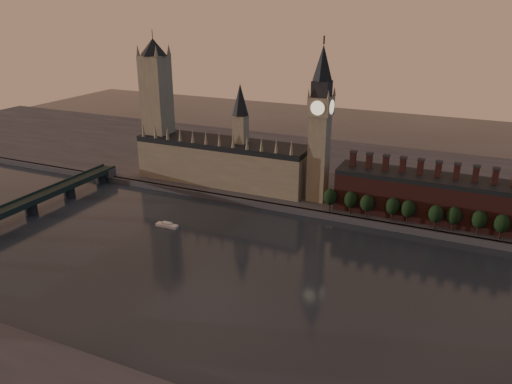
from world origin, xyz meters
TOP-DOWN VIEW (x-y plane):
  - ground at (0.00, 0.00)m, footprint 900.00×900.00m
  - north_bank at (0.00, 178.04)m, footprint 900.00×182.00m
  - palace_of_westminster at (-64.41, 114.91)m, footprint 130.00×30.30m
  - victoria_tower at (-120.00, 115.00)m, footprint 24.00×24.00m
  - big_ben at (10.00, 110.00)m, footprint 15.00×15.00m
  - chimney_block at (80.00, 110.00)m, footprint 110.00×25.00m
  - embankment_tree_0 at (23.68, 94.40)m, footprint 8.60×8.60m
  - embankment_tree_1 at (36.88, 95.30)m, footprint 8.60×8.60m
  - embankment_tree_2 at (47.53, 93.72)m, footprint 8.60×8.60m
  - embankment_tree_3 at (62.96, 95.11)m, footprint 8.60×8.60m
  - embankment_tree_4 at (72.16, 94.86)m, footprint 8.60×8.60m
  - embankment_tree_5 at (88.22, 93.52)m, footprint 8.60×8.60m
  - embankment_tree_6 at (98.05, 94.93)m, footprint 8.60×8.60m
  - embankment_tree_7 at (111.73, 95.23)m, footprint 8.60×8.60m
  - embankment_tree_8 at (123.44, 94.35)m, footprint 8.60×8.60m
  - westminster_bridge at (-155.00, -2.70)m, footprint 14.00×200.00m
  - river_boat at (-63.00, 37.18)m, footprint 14.51×4.42m

SIDE VIEW (x-z plane):
  - ground at x=0.00m, z-range 0.00..0.00m
  - river_boat at x=-63.00m, z-range -0.34..2.55m
  - north_bank at x=0.00m, z-range 0.00..4.00m
  - westminster_bridge at x=-155.00m, z-range 1.66..13.21m
  - embankment_tree_0 at x=23.68m, z-range 6.03..20.91m
  - embankment_tree_1 at x=36.88m, z-range 6.03..20.91m
  - embankment_tree_2 at x=47.53m, z-range 6.03..20.91m
  - embankment_tree_3 at x=62.96m, z-range 6.03..20.91m
  - embankment_tree_4 at x=72.16m, z-range 6.03..20.91m
  - embankment_tree_5 at x=88.22m, z-range 6.03..20.91m
  - embankment_tree_6 at x=98.05m, z-range 6.03..20.91m
  - embankment_tree_7 at x=111.73m, z-range 6.03..20.91m
  - embankment_tree_8 at x=123.44m, z-range 6.03..20.91m
  - chimney_block at x=80.00m, z-range -0.68..36.32m
  - palace_of_westminster at x=-64.41m, z-range -15.37..58.63m
  - big_ben at x=10.00m, z-range 3.33..110.33m
  - victoria_tower at x=-120.00m, z-range 5.09..113.09m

